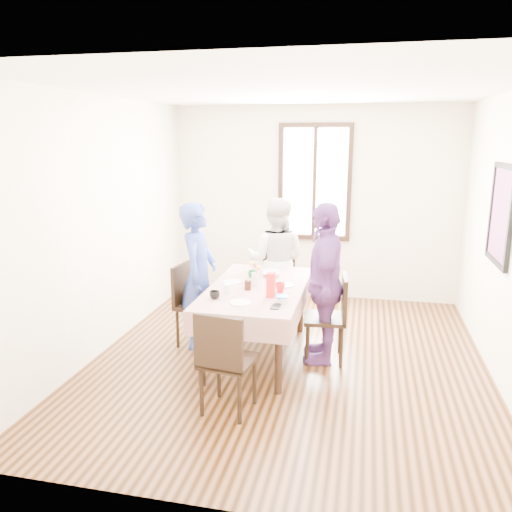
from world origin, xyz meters
name	(u,v)px	position (x,y,z in m)	size (l,w,h in m)	color
ground	(288,359)	(0.00, 0.00, 0.00)	(4.50, 4.50, 0.00)	black
back_wall	(314,204)	(0.00, 2.25, 1.35)	(4.00, 4.00, 0.00)	beige
right_wall	(509,242)	(2.00, 0.00, 1.35)	(4.50, 4.50, 0.00)	beige
window_frame	(315,182)	(0.00, 2.23, 1.65)	(1.02, 0.06, 1.62)	black
window_pane	(315,182)	(0.00, 2.24, 1.65)	(0.90, 0.02, 1.50)	white
art_poster	(501,215)	(1.98, 0.30, 1.55)	(0.04, 0.76, 0.96)	red
dining_table	(257,322)	(-0.34, 0.03, 0.38)	(0.84, 1.64, 0.75)	black
tablecloth	(257,287)	(-0.34, 0.03, 0.76)	(0.96, 1.76, 0.01)	#520507
chair_left	(198,305)	(-1.05, 0.19, 0.46)	(0.42, 0.42, 0.91)	black
chair_right	(325,318)	(0.36, 0.08, 0.46)	(0.42, 0.42, 0.91)	black
chair_far	(276,284)	(-0.34, 1.16, 0.46)	(0.42, 0.42, 0.91)	black
chair_near	(228,360)	(-0.34, -1.09, 0.46)	(0.42, 0.42, 0.91)	black
person_left	(199,276)	(-1.03, 0.19, 0.80)	(0.58, 0.38, 1.60)	#2D408F
person_far	(276,260)	(-0.34, 1.14, 0.78)	(0.76, 0.59, 1.55)	silver
person_right	(324,283)	(0.34, 0.08, 0.83)	(0.97, 0.40, 1.66)	#65367B
mug_black	(215,295)	(-0.65, -0.44, 0.80)	(0.10, 0.10, 0.08)	black
mug_flag	(280,288)	(-0.08, -0.11, 0.81)	(0.10, 0.10, 0.09)	red
mug_green	(252,274)	(-0.47, 0.37, 0.80)	(0.09, 0.09, 0.07)	#0C7226
serving_bowl	(271,274)	(-0.27, 0.45, 0.79)	(0.19, 0.19, 0.05)	white
juice_carton	(271,285)	(-0.14, -0.28, 0.88)	(0.08, 0.08, 0.24)	red
butter_tub	(282,300)	(-0.01, -0.42, 0.79)	(0.11, 0.11, 0.05)	white
jam_jar	(248,285)	(-0.41, -0.09, 0.81)	(0.07, 0.07, 0.10)	black
drinking_glass	(227,289)	(-0.59, -0.24, 0.81)	(0.06, 0.06, 0.09)	silver
smartphone	(276,307)	(-0.04, -0.55, 0.77)	(0.08, 0.16, 0.01)	black
flower_vase	(255,279)	(-0.37, 0.06, 0.83)	(0.07, 0.07, 0.14)	silver
plate_left	(232,282)	(-0.64, 0.12, 0.77)	(0.20, 0.20, 0.01)	white
plate_right	(284,285)	(-0.08, 0.13, 0.77)	(0.20, 0.20, 0.01)	white
plate_far	(271,270)	(-0.32, 0.69, 0.77)	(0.20, 0.20, 0.01)	white
plate_near	(241,303)	(-0.38, -0.52, 0.77)	(0.20, 0.20, 0.01)	white
butter_lid	(282,296)	(-0.01, -0.42, 0.82)	(0.12, 0.12, 0.01)	blue
flower_bunch	(255,268)	(-0.37, 0.06, 0.95)	(0.09, 0.09, 0.10)	yellow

